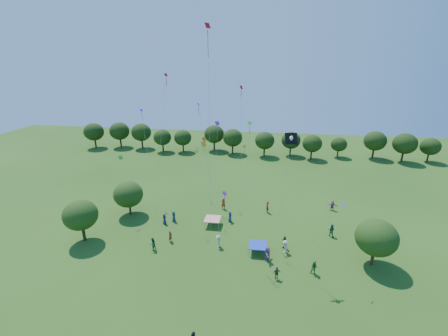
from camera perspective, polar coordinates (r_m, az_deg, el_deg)
near_tree_west at (r=42.92m, az=-25.68°, el=-8.09°), size 4.33×4.33×5.71m
near_tree_north at (r=47.58m, az=-17.77°, el=-4.79°), size 4.39×4.39×5.33m
near_tree_east at (r=38.64m, az=27.05°, el=-11.72°), size 4.62×4.62×5.70m
treeline at (r=75.31m, az=3.21°, el=5.77°), size 88.01×8.77×6.77m
tent_red_stripe at (r=43.43m, az=-2.18°, el=-9.67°), size 2.20×2.20×1.10m
tent_blue at (r=38.19m, az=6.49°, el=-14.38°), size 2.20×2.20×1.10m
crowd_person_0 at (r=44.46m, az=1.15°, el=-9.27°), size 0.47×0.81×1.58m
crowd_person_1 at (r=47.94m, az=-0.15°, el=-6.78°), size 0.71×0.47×1.86m
crowd_person_2 at (r=43.55m, az=19.76°, el=-11.10°), size 1.00×0.80×1.78m
crowd_person_3 at (r=38.99m, az=-1.09°, el=-13.78°), size 0.57×1.14×1.69m
crowd_person_4 at (r=34.76m, az=10.01°, el=-19.10°), size 0.98×0.64×1.53m
crowd_person_5 at (r=37.04m, az=8.27°, el=-15.87°), size 0.82×1.81×1.88m
crowd_person_6 at (r=44.74m, az=-11.28°, el=-9.51°), size 0.82×0.85×1.56m
crowd_person_7 at (r=40.63m, az=-10.19°, el=-12.68°), size 0.54×0.68×1.59m
crowd_person_8 at (r=39.49m, az=-13.44°, el=-13.88°), size 0.83×0.96×1.72m
crowd_person_9 at (r=38.80m, az=11.55°, el=-14.44°), size 0.80×1.19×1.67m
crowd_person_10 at (r=39.54m, az=11.45°, el=-13.67°), size 0.90×1.10×1.72m
crowd_person_11 at (r=50.60m, az=19.93°, el=-6.71°), size 1.60×0.84×1.63m
crowd_person_12 at (r=45.10m, az=-9.55°, el=-9.10°), size 0.61×0.87×1.61m
crowd_person_13 at (r=47.34m, az=8.25°, el=-7.39°), size 0.47×0.70×1.83m
crowd_person_14 at (r=36.24m, az=16.82°, el=-17.74°), size 0.88×0.54×1.68m
pirate_kite at (r=31.84m, az=12.63°, el=5.13°), size 1.48×2.02×14.05m
red_high_kite at (r=36.04m, az=-3.00°, el=17.45°), size 1.52×6.49×25.12m
small_kite_0 at (r=43.46m, az=-11.55°, el=9.99°), size 1.92×4.09×19.43m
small_kite_1 at (r=44.10m, az=2.75°, el=1.75°), size 4.75×1.54×9.51m
small_kite_2 at (r=42.56m, az=-3.66°, el=3.01°), size 1.69×0.90×10.38m
small_kite_3 at (r=38.59m, az=4.70°, el=3.92°), size 0.52×1.20×13.87m
small_kite_4 at (r=48.67m, az=-14.83°, el=5.90°), size 4.53×8.26×13.76m
small_kite_5 at (r=44.21m, az=0.02°, el=-5.14°), size 2.29×1.36×2.96m
small_kite_6 at (r=32.89m, az=20.55°, el=-8.55°), size 4.27×1.61×7.65m
small_kite_7 at (r=49.60m, az=-4.39°, el=1.60°), size 4.65×7.19×7.34m
small_kite_8 at (r=37.98m, az=3.38°, el=7.62°), size 0.85×1.42×18.24m
small_kite_9 at (r=46.14m, az=-3.59°, el=3.90°), size 2.43×3.22×10.00m
small_kite_10 at (r=45.75m, az=-4.64°, el=0.97°), size 3.34×1.87×8.26m
small_kite_11 at (r=45.08m, az=-18.25°, el=0.50°), size 4.81×0.74×8.33m
small_kite_12 at (r=46.62m, az=-4.17°, el=7.38°), size 3.38×5.21×14.90m
small_kite_13 at (r=47.46m, az=-1.31°, el=6.30°), size 1.12×6.19×12.00m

